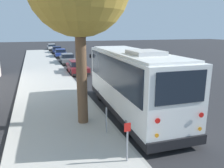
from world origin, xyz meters
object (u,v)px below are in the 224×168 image
Objects in this scene: parked_sedan_white at (52,47)px; sign_post_near at (127,142)px; parked_sedan_maroon at (77,67)px; shuttle_bus at (132,79)px; sign_post_far at (106,120)px; parked_sedan_blue at (61,53)px; parked_sedan_gray at (67,59)px; parked_sedan_navy at (57,50)px.

sign_post_near is (-44.83, 1.45, 0.21)m from parked_sedan_white.
parked_sedan_white reaches higher than parked_sedan_maroon.
sign_post_near reaches higher than parked_sedan_maroon.
sign_post_near is at bearing 156.44° from shuttle_bus.
parked_sedan_white is at bearing -1.94° from sign_post_far.
parked_sedan_blue reaches higher than parked_sedan_maroon.
sign_post_far is at bearing 177.94° from parked_sedan_white.
sign_post_near reaches higher than parked_sedan_white.
shuttle_bus is 40.66m from parked_sedan_white.
parked_sedan_gray reaches higher than parked_sedan_navy.
sign_post_near is (-23.30, 1.61, 0.23)m from parked_sedan_gray.
parked_sedan_navy is (21.49, -0.21, -0.01)m from parked_sedan_maroon.
shuttle_bus is 1.93× the size of parked_sedan_navy.
sign_post_far is (-28.67, 1.66, 0.10)m from parked_sedan_blue.
shuttle_bus is 26.57m from parked_sedan_blue.
sign_post_near is 1.18× the size of sign_post_far.
parked_sedan_white reaches higher than parked_sedan_navy.
parked_sedan_white is at bearing 3.60° from shuttle_bus.
parked_sedan_blue is 30.79m from sign_post_near.
parked_sedan_maroon is 4.17× the size of sign_post_far.
shuttle_bus reaches higher than parked_sedan_maroon.
sign_post_near is at bearing 178.34° from parked_sedan_gray.
parked_sedan_maroon is 1.02× the size of parked_sedan_navy.
parked_sedan_white is (28.69, 0.11, 0.02)m from parked_sedan_maroon.
shuttle_bus is 3.16m from sign_post_far.
parked_sedan_blue is (7.44, -0.04, 0.01)m from parked_sedan_gray.
parked_sedan_navy is (6.89, -0.11, -0.02)m from parked_sedan_blue.
sign_post_near is 2.08m from sign_post_far.
parked_sedan_gray is 21.53m from parked_sedan_white.
parked_sedan_maroon is 7.16m from parked_sedan_gray.
shuttle_bus is 33.46m from parked_sedan_navy.
parked_sedan_navy is (33.43, 0.30, -1.22)m from shuttle_bus.
parked_sedan_blue is at bearing -179.54° from parked_sedan_navy.
parked_sedan_maroon is at bearing -177.72° from parked_sedan_blue.
shuttle_bus is 1.89× the size of parked_sedan_maroon.
sign_post_near is (-16.14, 1.56, 0.23)m from parked_sedan_maroon.
parked_sedan_white is (7.20, 0.32, 0.03)m from parked_sedan_navy.
shuttle_bus is 1.90× the size of parked_sedan_blue.
sign_post_near reaches higher than parked_sedan_gray.
parked_sedan_blue is at bearing 1.98° from parked_sedan_gray.
shuttle_bus reaches higher than parked_sedan_blue.
parked_sedan_maroon is 0.98× the size of parked_sedan_gray.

